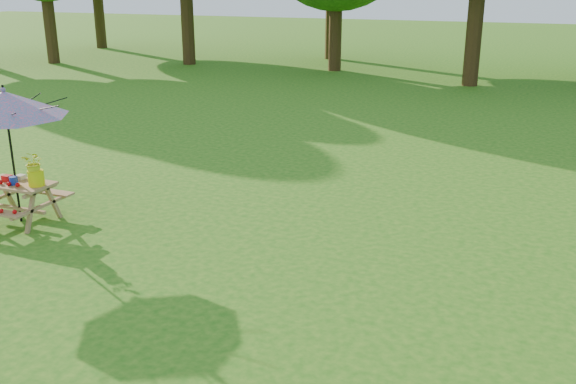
% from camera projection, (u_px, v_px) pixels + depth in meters
% --- Properties ---
extents(picnic_table, '(1.20, 1.32, 0.67)m').
position_uv_depth(picnic_table, '(19.00, 203.00, 10.48)').
color(picnic_table, '#A9744C').
rests_on(picnic_table, ground).
extents(patio_umbrella, '(2.17, 2.17, 2.25)m').
position_uv_depth(patio_umbrella, '(5.00, 104.00, 9.97)').
color(patio_umbrella, black).
rests_on(patio_umbrella, ground).
extents(produce_bins, '(0.37, 0.40, 0.13)m').
position_uv_depth(produce_bins, '(13.00, 179.00, 10.38)').
color(produce_bins, red).
rests_on(produce_bins, picnic_table).
extents(tomatoes_row, '(0.77, 0.13, 0.07)m').
position_uv_depth(tomatoes_row, '(0.00, 183.00, 10.25)').
color(tomatoes_row, '#C60709').
rests_on(tomatoes_row, picnic_table).
extents(flower_bucket, '(0.37, 0.34, 0.57)m').
position_uv_depth(flower_bucket, '(35.00, 167.00, 10.13)').
color(flower_bucket, yellow).
rests_on(flower_bucket, picnic_table).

